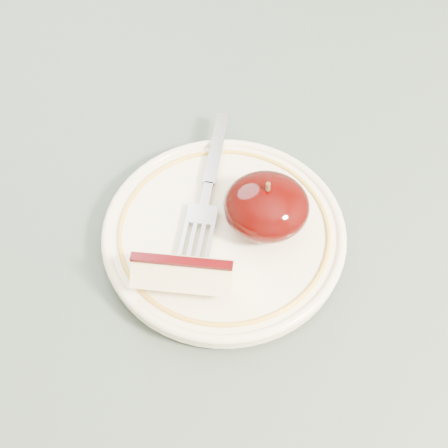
# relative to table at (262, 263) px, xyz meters

# --- Properties ---
(table) EXTENTS (0.90, 0.90, 0.75)m
(table) POSITION_rel_table_xyz_m (0.00, 0.00, 0.00)
(table) COLOR brown
(table) RESTS_ON ground
(plate) EXTENTS (0.22, 0.22, 0.02)m
(plate) POSITION_rel_table_xyz_m (-0.04, -0.03, 0.10)
(plate) COLOR #F5ECCD
(plate) RESTS_ON table
(apple_half) EXTENTS (0.08, 0.07, 0.05)m
(apple_half) POSITION_rel_table_xyz_m (-0.00, -0.02, 0.13)
(apple_half) COLOR black
(apple_half) RESTS_ON plate
(apple_wedge) EXTENTS (0.08, 0.04, 0.04)m
(apple_wedge) POSITION_rel_table_xyz_m (-0.07, -0.09, 0.12)
(apple_wedge) COLOR #FAEFB8
(apple_wedge) RESTS_ON plate
(fork) EXTENTS (0.03, 0.17, 0.00)m
(fork) POSITION_rel_table_xyz_m (-0.06, 0.01, 0.11)
(fork) COLOR #96999E
(fork) RESTS_ON plate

